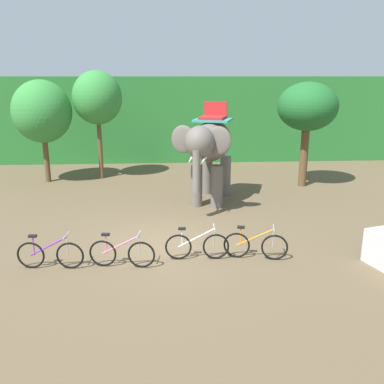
{
  "coord_description": "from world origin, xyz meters",
  "views": [
    {
      "loc": [
        0.14,
        -11.17,
        4.72
      ],
      "look_at": [
        0.89,
        1.0,
        1.3
      ],
      "focal_mm": 38.65,
      "sensor_mm": 36.0,
      "label": 1
    }
  ],
  "objects_px": {
    "tree_far_right": "(307,108)",
    "bike_orange": "(255,245)",
    "bike_pink": "(122,253)",
    "bike_purple": "(50,254)",
    "elephant": "(210,146)",
    "tree_right": "(97,98)",
    "bike_white": "(197,246)",
    "tree_center_right": "(42,112)"
  },
  "relations": [
    {
      "from": "tree_center_right",
      "to": "tree_right",
      "type": "bearing_deg",
      "value": 12.24
    },
    {
      "from": "bike_pink",
      "to": "elephant",
      "type": "bearing_deg",
      "value": 62.88
    },
    {
      "from": "bike_orange",
      "to": "bike_white",
      "type": "bearing_deg",
      "value": 177.63
    },
    {
      "from": "bike_white",
      "to": "bike_purple",
      "type": "bearing_deg",
      "value": -175.13
    },
    {
      "from": "tree_center_right",
      "to": "bike_purple",
      "type": "distance_m",
      "value": 9.95
    },
    {
      "from": "tree_right",
      "to": "bike_white",
      "type": "distance_m",
      "value": 10.72
    },
    {
      "from": "tree_right",
      "to": "bike_white",
      "type": "xyz_separation_m",
      "value": [
        3.9,
        -9.4,
        -3.38
      ]
    },
    {
      "from": "tree_center_right",
      "to": "elephant",
      "type": "height_order",
      "value": "tree_center_right"
    },
    {
      "from": "tree_far_right",
      "to": "bike_pink",
      "type": "xyz_separation_m",
      "value": [
        -7.21,
        -7.77,
        -3.05
      ]
    },
    {
      "from": "elephant",
      "to": "bike_orange",
      "type": "height_order",
      "value": "elephant"
    },
    {
      "from": "tree_right",
      "to": "elephant",
      "type": "xyz_separation_m",
      "value": [
        4.76,
        -4.25,
        -1.56
      ]
    },
    {
      "from": "bike_white",
      "to": "tree_far_right",
      "type": "bearing_deg",
      "value": 54.68
    },
    {
      "from": "elephant",
      "to": "bike_pink",
      "type": "height_order",
      "value": "elephant"
    },
    {
      "from": "tree_far_right",
      "to": "bike_orange",
      "type": "relative_size",
      "value": 2.68
    },
    {
      "from": "tree_center_right",
      "to": "bike_purple",
      "type": "height_order",
      "value": "tree_center_right"
    },
    {
      "from": "tree_far_right",
      "to": "bike_purple",
      "type": "height_order",
      "value": "tree_far_right"
    },
    {
      "from": "bike_white",
      "to": "bike_orange",
      "type": "height_order",
      "value": "same"
    },
    {
      "from": "bike_purple",
      "to": "bike_orange",
      "type": "height_order",
      "value": "same"
    },
    {
      "from": "elephant",
      "to": "tree_far_right",
      "type": "bearing_deg",
      "value": 27.38
    },
    {
      "from": "tree_right",
      "to": "bike_pink",
      "type": "xyz_separation_m",
      "value": [
        1.95,
        -9.75,
        -3.38
      ]
    },
    {
      "from": "tree_far_right",
      "to": "bike_orange",
      "type": "xyz_separation_m",
      "value": [
        -3.71,
        -7.49,
        -3.05
      ]
    },
    {
      "from": "bike_purple",
      "to": "bike_orange",
      "type": "xyz_separation_m",
      "value": [
        5.31,
        0.26,
        0.0
      ]
    },
    {
      "from": "tree_right",
      "to": "bike_white",
      "type": "height_order",
      "value": "tree_right"
    },
    {
      "from": "bike_purple",
      "to": "bike_white",
      "type": "distance_m",
      "value": 3.76
    },
    {
      "from": "tree_right",
      "to": "bike_orange",
      "type": "relative_size",
      "value": 2.97
    },
    {
      "from": "tree_center_right",
      "to": "tree_far_right",
      "type": "relative_size",
      "value": 1.02
    },
    {
      "from": "tree_center_right",
      "to": "tree_far_right",
      "type": "xyz_separation_m",
      "value": [
        11.54,
        -1.46,
        0.24
      ]
    },
    {
      "from": "bike_white",
      "to": "bike_orange",
      "type": "relative_size",
      "value": 1.02
    },
    {
      "from": "tree_right",
      "to": "tree_far_right",
      "type": "height_order",
      "value": "tree_right"
    },
    {
      "from": "tree_far_right",
      "to": "bike_pink",
      "type": "bearing_deg",
      "value": -132.85
    },
    {
      "from": "bike_orange",
      "to": "tree_right",
      "type": "bearing_deg",
      "value": 119.94
    },
    {
      "from": "elephant",
      "to": "bike_white",
      "type": "distance_m",
      "value": 5.53
    },
    {
      "from": "tree_center_right",
      "to": "elephant",
      "type": "distance_m",
      "value": 8.12
    },
    {
      "from": "tree_right",
      "to": "bike_purple",
      "type": "height_order",
      "value": "tree_right"
    },
    {
      "from": "elephant",
      "to": "tree_center_right",
      "type": "bearing_deg",
      "value": 152.42
    },
    {
      "from": "bike_orange",
      "to": "tree_far_right",
      "type": "bearing_deg",
      "value": 63.67
    },
    {
      "from": "elephant",
      "to": "bike_white",
      "type": "bearing_deg",
      "value": -99.56
    },
    {
      "from": "elephant",
      "to": "bike_white",
      "type": "height_order",
      "value": "elephant"
    },
    {
      "from": "bike_purple",
      "to": "bike_pink",
      "type": "height_order",
      "value": "same"
    },
    {
      "from": "bike_purple",
      "to": "tree_far_right",
      "type": "bearing_deg",
      "value": 40.68
    },
    {
      "from": "tree_far_right",
      "to": "elephant",
      "type": "xyz_separation_m",
      "value": [
        -4.39,
        -2.28,
        -1.23
      ]
    },
    {
      "from": "elephant",
      "to": "bike_purple",
      "type": "bearing_deg",
      "value": -130.17
    }
  ]
}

